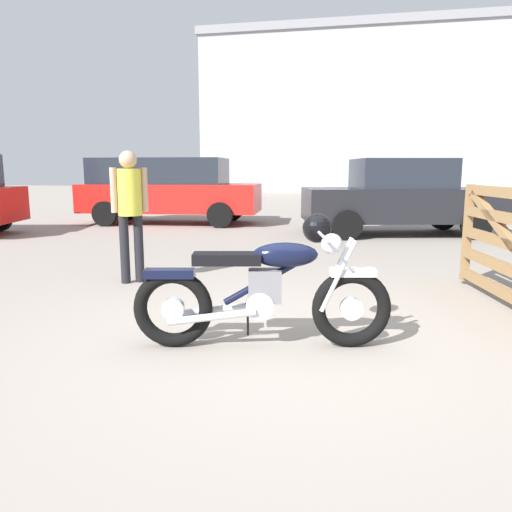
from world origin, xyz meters
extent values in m
plane|color=gray|center=(0.00, 0.00, 0.00)|extent=(80.00, 80.00, 0.00)
torus|color=black|center=(0.47, 0.03, 0.32)|extent=(0.65, 0.20, 0.64)
cylinder|color=silver|center=(0.47, 0.03, 0.32)|extent=(0.19, 0.10, 0.18)
torus|color=black|center=(-0.95, -0.16, 0.32)|extent=(0.65, 0.20, 0.64)
cylinder|color=silver|center=(-0.95, -0.16, 0.32)|extent=(0.19, 0.10, 0.18)
cube|color=silver|center=(0.47, 0.03, 0.62)|extent=(0.37, 0.18, 0.06)
cube|color=black|center=(-0.97, -0.16, 0.61)|extent=(0.41, 0.18, 0.07)
cylinder|color=silver|center=(0.34, 0.09, 0.60)|extent=(0.29, 0.07, 0.58)
cylinder|color=silver|center=(0.36, -0.06, 0.60)|extent=(0.29, 0.07, 0.58)
sphere|color=silver|center=(0.30, 0.01, 0.85)|extent=(0.17, 0.17, 0.17)
cylinder|color=silver|center=(0.22, 0.00, 0.92)|extent=(0.11, 0.62, 0.03)
sphere|color=black|center=(0.18, 0.30, 0.94)|extent=(0.25, 0.25, 0.25)
cylinder|color=black|center=(-0.18, -0.05, 0.58)|extent=(0.76, 0.16, 0.47)
ellipsoid|color=black|center=(-0.06, -0.04, 0.76)|extent=(0.55, 0.29, 0.20)
cube|color=black|center=(-0.52, -0.10, 0.73)|extent=(0.56, 0.27, 0.09)
cube|color=slate|center=(-0.22, -0.06, 0.51)|extent=(0.28, 0.21, 0.26)
cylinder|color=silver|center=(-0.26, -0.07, 0.36)|extent=(0.25, 0.23, 0.22)
cylinder|color=silver|center=(-0.65, -0.02, 0.28)|extent=(0.70, 0.16, 0.14)
cylinder|color=silver|center=(-0.62, -0.22, 0.28)|extent=(0.70, 0.16, 0.14)
cylinder|color=black|center=(-0.38, 0.09, 0.16)|extent=(0.05, 0.24, 0.33)
cube|color=olive|center=(2.01, 2.51, 0.65)|extent=(0.09, 0.11, 1.20)
cube|color=olive|center=(2.15, 1.32, 0.15)|extent=(0.36, 2.39, 0.11)
cylinder|color=black|center=(-2.10, 2.07, 0.43)|extent=(0.12, 0.12, 0.86)
cylinder|color=black|center=(-2.25, 1.98, 0.43)|extent=(0.12, 0.12, 0.86)
cylinder|color=gold|center=(-2.18, 2.03, 1.15)|extent=(0.30, 0.30, 0.58)
cylinder|color=tan|center=(-2.02, 2.13, 1.18)|extent=(0.08, 0.08, 0.55)
cylinder|color=tan|center=(-2.34, 1.92, 1.18)|extent=(0.08, 0.08, 0.55)
sphere|color=tan|center=(-2.18, 2.03, 1.55)|extent=(0.22, 0.22, 0.22)
cylinder|color=black|center=(-2.35, 9.88, 0.32)|extent=(0.64, 0.22, 0.64)
cylinder|color=black|center=(-2.33, 8.12, 0.32)|extent=(0.64, 0.22, 0.64)
cylinder|color=black|center=(-5.35, 9.84, 0.32)|extent=(0.64, 0.22, 0.64)
cylinder|color=black|center=(-5.33, 8.08, 0.32)|extent=(0.64, 0.22, 0.64)
cube|color=red|center=(-3.84, 8.98, 0.69)|extent=(4.72, 1.83, 0.74)
cube|color=#232833|center=(-4.14, 8.98, 1.40)|extent=(3.52, 1.65, 0.68)
cylinder|color=black|center=(3.10, 8.49, 0.31)|extent=(0.64, 0.30, 0.62)
cylinder|color=black|center=(3.38, 6.79, 0.31)|extent=(0.64, 0.30, 0.62)
cylinder|color=black|center=(0.44, 8.04, 0.31)|extent=(0.64, 0.30, 0.62)
cylinder|color=black|center=(0.72, 6.35, 0.31)|extent=(0.64, 0.30, 0.62)
cube|color=black|center=(1.91, 7.42, 0.67)|extent=(4.43, 2.39, 0.72)
cube|color=#232833|center=(1.91, 7.42, 1.35)|extent=(2.23, 1.87, 0.64)
cube|color=#9EA0A8|center=(2.51, 34.21, 4.96)|extent=(20.93, 14.38, 9.92)
cube|color=gray|center=(2.51, 34.21, 10.17)|extent=(21.25, 14.70, 0.50)
camera|label=1|loc=(0.23, -3.86, 1.42)|focal=34.43mm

